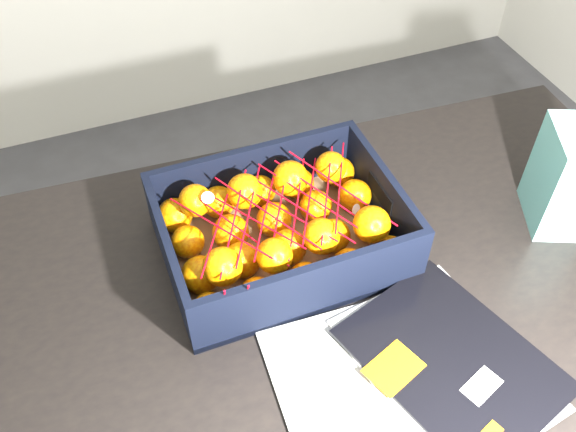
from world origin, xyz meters
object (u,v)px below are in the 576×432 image
object	(u,v)px
retail_carton	(565,178)
magazine_stack	(419,374)
table	(348,336)
produce_crate	(281,235)

from	to	relation	value
retail_carton	magazine_stack	bearing A→B (deg)	-128.89
table	produce_crate	bearing A→B (deg)	115.41
magazine_stack	retail_carton	xyz separation A→B (m)	(0.36, 0.19, 0.08)
retail_carton	produce_crate	bearing A→B (deg)	-168.45
magazine_stack	produce_crate	distance (m)	0.30
magazine_stack	retail_carton	bearing A→B (deg)	27.62
table	retail_carton	world-z (taller)	retail_carton
table	magazine_stack	bearing A→B (deg)	-78.39
produce_crate	retail_carton	xyz separation A→B (m)	(0.45, -0.10, 0.06)
retail_carton	table	bearing A→B (deg)	-150.59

